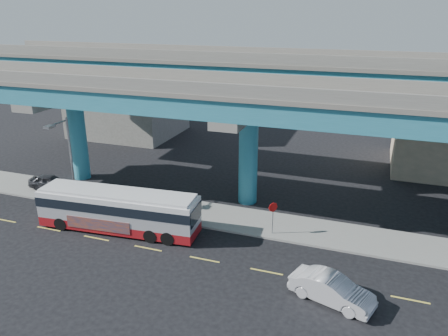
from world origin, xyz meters
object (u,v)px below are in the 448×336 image
(parked_car, at_px, (50,182))
(street_lamp, at_px, (65,150))
(transit_bus, at_px, (118,209))
(stop_sign, at_px, (273,211))
(sedan, at_px, (332,289))

(parked_car, xyz_separation_m, street_lamp, (3.95, -2.17, 3.95))
(parked_car, bearing_deg, transit_bus, -124.75)
(parked_car, distance_m, stop_sign, 20.12)
(transit_bus, xyz_separation_m, parked_car, (-9.67, 4.31, -0.87))
(transit_bus, height_order, street_lamp, street_lamp)
(street_lamp, distance_m, stop_sign, 16.37)
(parked_car, relative_size, stop_sign, 1.59)
(transit_bus, xyz_separation_m, street_lamp, (-5.72, 2.14, 3.09))
(transit_bus, xyz_separation_m, sedan, (15.08, -3.19, -0.87))
(sedan, bearing_deg, parked_car, 91.08)
(street_lamp, bearing_deg, parked_car, 151.19)
(parked_car, bearing_deg, stop_sign, -104.88)
(street_lamp, relative_size, stop_sign, 2.96)
(sedan, xyz_separation_m, parked_car, (-24.75, 7.50, 0.00))
(transit_bus, relative_size, sedan, 2.43)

